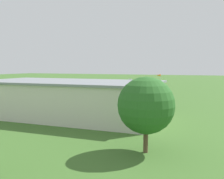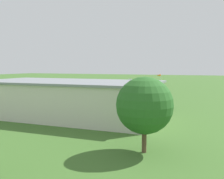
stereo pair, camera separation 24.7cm
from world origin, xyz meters
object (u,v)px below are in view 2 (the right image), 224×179
(car_green, at_px, (165,105))
(person_watching_takeoff, at_px, (97,99))
(biplane, at_px, (121,84))
(car_white, at_px, (23,97))
(car_blue, at_px, (2,96))
(person_crossing_taxiway, at_px, (88,98))
(car_grey, at_px, (48,98))
(person_walking_on_apron, at_px, (75,99))
(hangar, at_px, (68,98))
(tree_near_perimeter_road, at_px, (145,105))
(windsock, at_px, (159,77))

(car_green, distance_m, person_watching_takeoff, 17.65)
(biplane, distance_m, car_green, 31.26)
(car_white, height_order, person_watching_takeoff, person_watching_takeoff)
(car_blue, xyz_separation_m, person_crossing_taxiway, (-23.46, -5.66, -0.07))
(car_grey, bearing_deg, person_crossing_taxiway, -162.03)
(person_walking_on_apron, relative_size, person_watching_takeoff, 0.99)
(car_white, height_order, person_crossing_taxiway, car_white)
(hangar, bearing_deg, tree_near_perimeter_road, 141.39)
(car_blue, relative_size, person_crossing_taxiway, 2.84)
(car_green, height_order, person_walking_on_apron, person_walking_on_apron)
(car_grey, bearing_deg, car_blue, 10.09)
(biplane, bearing_deg, car_blue, 44.87)
(car_green, relative_size, car_blue, 1.04)
(person_walking_on_apron, bearing_deg, person_crossing_taxiway, -128.61)
(person_watching_takeoff, bearing_deg, windsock, -125.56)
(person_crossing_taxiway, height_order, windsock, windsock)
(biplane, bearing_deg, car_grey, 62.28)
(car_grey, xyz_separation_m, car_blue, (13.32, 2.37, -0.01))
(car_grey, xyz_separation_m, windsock, (-25.47, -17.98, 5.08))
(car_white, xyz_separation_m, person_crossing_taxiway, (-16.99, -4.67, -0.08))
(car_grey, relative_size, person_walking_on_apron, 2.49)
(car_blue, xyz_separation_m, tree_near_perimeter_road, (-47.59, 28.27, 4.14))
(car_green, distance_m, windsock, 21.24)
(car_blue, height_order, tree_near_perimeter_road, tree_near_perimeter_road)
(person_walking_on_apron, bearing_deg, person_watching_takeoff, -170.51)
(car_green, height_order, car_white, car_green)
(windsock, bearing_deg, person_watching_takeoff, 54.44)
(person_walking_on_apron, relative_size, tree_near_perimeter_road, 0.21)
(car_white, height_order, car_blue, car_white)
(hangar, relative_size, car_blue, 7.45)
(biplane, height_order, car_grey, biplane)
(car_grey, bearing_deg, hangar, 134.98)
(car_white, bearing_deg, hangar, 147.25)
(hangar, xyz_separation_m, biplane, (4.20, -39.04, -0.06))
(person_crossing_taxiway, xyz_separation_m, person_walking_on_apron, (2.21, 2.77, 0.08))
(person_walking_on_apron, relative_size, windsock, 0.25)
(car_grey, bearing_deg, car_white, 11.41)
(car_grey, relative_size, car_white, 0.99)
(hangar, bearing_deg, car_blue, -25.13)
(person_crossing_taxiway, relative_size, person_walking_on_apron, 0.91)
(person_walking_on_apron, distance_m, windsock, 25.26)
(car_blue, height_order, person_crossing_taxiway, car_blue)
(person_crossing_taxiway, distance_m, windsock, 21.85)
(car_grey, xyz_separation_m, person_watching_takeoff, (-13.67, -1.48, 0.01))
(car_green, relative_size, car_grey, 1.08)
(hangar, relative_size, person_watching_takeoff, 19.03)
(hangar, distance_m, car_white, 27.51)
(hangar, distance_m, biplane, 39.27)
(person_walking_on_apron, height_order, windsock, windsock)
(car_white, bearing_deg, windsock, -149.07)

